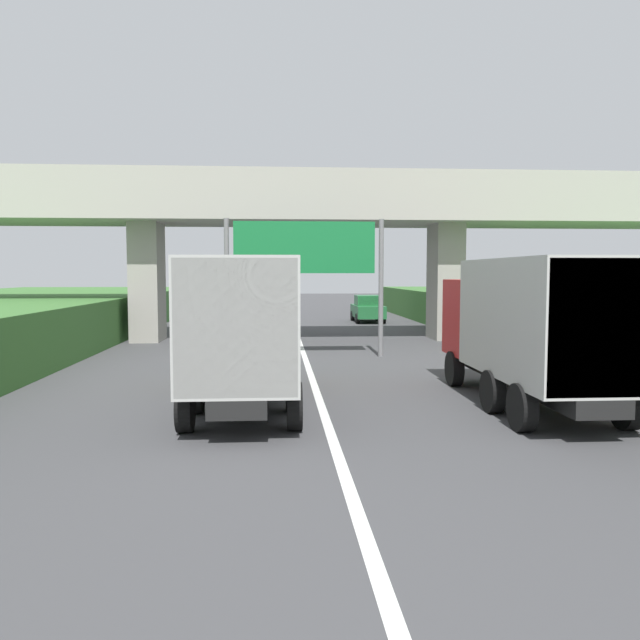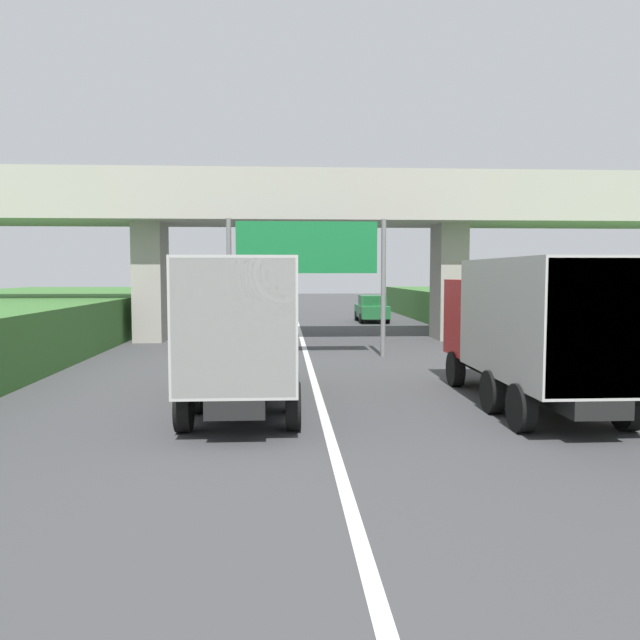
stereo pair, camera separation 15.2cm
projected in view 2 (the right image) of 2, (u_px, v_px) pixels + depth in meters
The scene contains 10 objects.
lane_centre_stripe at pixel (307, 358), 23.21m from camera, with size 0.20×91.49×0.01m, color white.
overpass_bridge at pixel (302, 217), 29.20m from camera, with size 40.00×4.80×7.62m.
overhead_highway_sign at pixel (307, 256), 23.16m from camera, with size 5.88×0.18×5.12m.
truck_red at pixel (531, 324), 14.55m from camera, with size 2.44×7.30×3.44m.
truck_blue at pixel (229, 289), 49.14m from camera, with size 2.44×7.30×3.44m.
truck_yellow at pixel (245, 324), 14.57m from camera, with size 2.44×7.30×3.44m.
car_green at pixel (372, 309), 40.26m from camera, with size 1.86×4.10×1.72m.
construction_barrel_3 at pixel (549, 368), 17.64m from camera, with size 0.57×0.57×0.90m.
construction_barrel_4 at pixel (494, 349), 22.08m from camera, with size 0.57×0.57×0.90m.
construction_barrel_5 at pixel (462, 336), 26.53m from camera, with size 0.57×0.57×0.90m.
Camera 2 is at (-0.88, 2.71, 3.11)m, focal length 35.35 mm.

